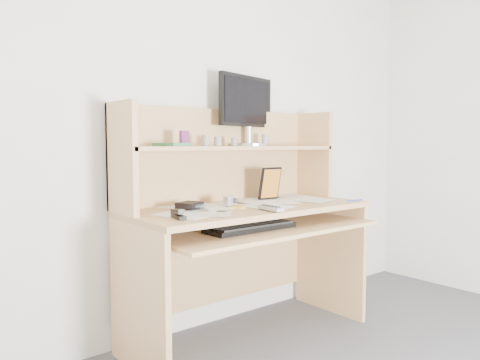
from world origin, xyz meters
TOP-DOWN VIEW (x-y plane):
  - back_wall at (0.00, 1.80)m, footprint 3.60×0.04m
  - desk at (0.00, 1.56)m, footprint 1.40×0.70m
  - paper_clutter at (0.00, 1.48)m, footprint 1.32×0.54m
  - keyboard at (-0.12, 1.33)m, footprint 0.49×0.18m
  - tv_remote at (-0.05, 1.25)m, footprint 0.06×0.17m
  - flip_phone at (-0.36, 1.27)m, footprint 0.09×0.11m
  - stapler at (-0.55, 1.34)m, footprint 0.06×0.13m
  - wallet at (-0.34, 1.57)m, footprint 0.16×0.15m
  - sticky_note_pad at (-0.10, 1.45)m, footprint 0.10×0.10m
  - digital_camera at (-0.10, 1.53)m, footprint 0.09×0.05m
  - game_case at (0.25, 1.59)m, footprint 0.14×0.03m
  - blue_pen at (0.60, 1.22)m, footprint 0.13×0.02m
  - card_box at (-0.33, 1.62)m, footprint 0.06×0.03m
  - shelf_book at (-0.41, 1.62)m, footprint 0.15×0.19m
  - chip_stack_a at (0.02, 1.64)m, footprint 0.04×0.04m
  - chip_stack_b at (-0.20, 1.61)m, footprint 0.04×0.04m
  - chip_stack_c at (-0.13, 1.59)m, footprint 0.05×0.05m
  - chip_stack_d at (0.28, 1.66)m, footprint 0.04×0.04m
  - monitor at (0.19, 1.72)m, footprint 0.49×0.25m

SIDE VIEW (x-z plane):
  - keyboard at x=-0.12m, z-range 0.65..0.68m
  - desk at x=0.00m, z-range 0.04..1.34m
  - paper_clutter at x=0.00m, z-range 0.75..0.76m
  - sticky_note_pad at x=-0.10m, z-range 0.75..0.76m
  - blue_pen at x=0.60m, z-range 0.76..0.76m
  - tv_remote at x=-0.05m, z-range 0.76..0.77m
  - flip_phone at x=-0.36m, z-range 0.76..0.78m
  - wallet at x=-0.34m, z-range 0.76..0.79m
  - stapler at x=-0.55m, z-range 0.76..0.80m
  - digital_camera at x=-0.10m, z-range 0.76..0.81m
  - game_case at x=0.25m, z-range 0.76..0.95m
  - shelf_book at x=-0.41m, z-range 1.08..1.10m
  - chip_stack_a at x=0.02m, z-range 1.08..1.13m
  - chip_stack_c at x=-0.13m, z-range 1.08..1.13m
  - chip_stack_b at x=-0.20m, z-range 1.08..1.14m
  - chip_stack_d at x=0.28m, z-range 1.08..1.15m
  - card_box at x=-0.33m, z-range 1.08..1.16m
  - back_wall at x=0.00m, z-range 0.00..2.50m
  - monitor at x=0.19m, z-range 1.10..1.52m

